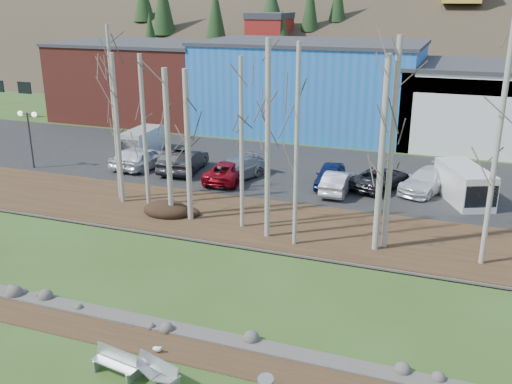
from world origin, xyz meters
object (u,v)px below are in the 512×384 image
at_px(car_1, 188,161).
at_px(car_3, 235,169).
at_px(seagull, 157,349).
at_px(car_4, 330,175).
at_px(van_white, 465,185).
at_px(street_lamp, 28,124).
at_px(car_2, 229,171).
at_px(car_7, 427,180).
at_px(car_5, 338,182).
at_px(bench_intact, 116,363).
at_px(car_9, 179,160).
at_px(car_8, 136,157).
at_px(van_grey, 141,141).
at_px(car_6, 380,178).
at_px(car_0, 146,158).
at_px(bench_damaged, 157,372).

distance_m(car_1, car_3, 3.98).
relative_size(seagull, car_3, 0.08).
xyz_separation_m(car_4, van_white, (8.46, -0.20, 0.33)).
bearing_deg(street_lamp, car_4, 8.59).
distance_m(car_2, car_7, 13.15).
xyz_separation_m(car_1, van_white, (18.85, 0.10, 0.27)).
bearing_deg(car_5, car_7, -157.68).
bearing_deg(car_4, car_1, 176.93).
height_order(bench_intact, car_9, car_9).
distance_m(car_8, van_white, 22.97).
bearing_deg(car_9, bench_intact, 105.36).
relative_size(street_lamp, car_3, 0.83).
height_order(street_lamp, van_white, street_lamp).
xyz_separation_m(seagull, car_3, (-5.03, 19.58, 0.71)).
distance_m(car_7, car_8, 20.72).
bearing_deg(car_2, car_8, -8.50).
xyz_separation_m(street_lamp, car_8, (7.00, 2.87, -2.53)).
xyz_separation_m(car_1, car_4, (10.39, 0.30, -0.06)).
xyz_separation_m(car_3, car_4, (6.46, 0.96, -0.01)).
relative_size(bench_intact, van_white, 0.34).
relative_size(street_lamp, car_7, 0.82).
height_order(car_3, van_grey, van_grey).
bearing_deg(car_2, car_1, -18.24).
distance_m(bench_intact, car_5, 21.10).
bearing_deg(car_2, street_lamp, 5.30).
xyz_separation_m(bench_intact, car_2, (-4.66, 20.78, 0.39)).
height_order(car_4, van_grey, van_grey).
bearing_deg(car_3, car_5, 18.02).
bearing_deg(van_grey, van_white, -10.48).
relative_size(car_2, van_grey, 1.13).
relative_size(car_6, car_7, 0.97).
height_order(bench_intact, car_0, car_0).
relative_size(car_6, van_grey, 1.13).
height_order(seagull, car_2, car_2).
bearing_deg(van_grey, car_0, -57.34).
height_order(car_7, car_9, car_9).
relative_size(street_lamp, car_0, 0.93).
relative_size(bench_intact, car_4, 0.42).
height_order(car_3, car_5, car_3).
bearing_deg(car_9, car_1, 172.93).
bearing_deg(van_white, car_3, 158.66).
bearing_deg(car_0, car_6, -165.45).
xyz_separation_m(car_5, van_white, (7.70, 0.98, 0.35)).
relative_size(car_5, van_white, 0.82).
height_order(car_2, car_4, car_4).
relative_size(bench_intact, van_grey, 0.41).
bearing_deg(bench_damaged, car_0, 138.05).
relative_size(car_8, van_white, 0.86).
bearing_deg(car_2, seagull, 102.71).
distance_m(bench_damaged, car_9, 24.11).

